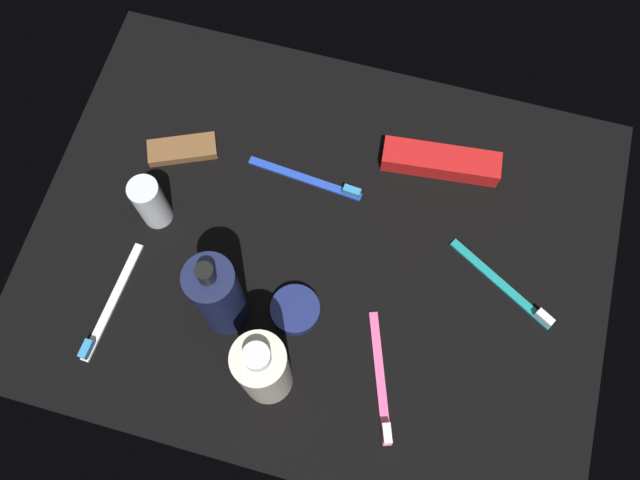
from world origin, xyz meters
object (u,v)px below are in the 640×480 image
Objects in this scene: snack_bar_brown at (182,149)px; toothbrush_pink at (381,385)px; lotion_bottle at (218,296)px; deodorant_stick at (151,203)px; toothbrush_white at (109,308)px; bodywash_bottle at (263,370)px; cream_tin_left at (295,310)px; toothpaste_box_red at (441,162)px; toothbrush_teal at (507,288)px; toothbrush_blue at (312,180)px.

toothbrush_pink is at bearing 121.32° from snack_bar_brown.
lotion_bottle reaches higher than deodorant_stick.
toothbrush_white reaches higher than snack_bar_brown.
bodywash_bottle is at bearing 12.32° from toothbrush_pink.
snack_bar_brown is 30.76cm from cream_tin_left.
lotion_bottle is 39.43cm from toothpaste_box_red.
toothbrush_blue is (31.30, -8.97, 0.00)cm from toothbrush_teal.
snack_bar_brown is (14.38, -22.37, -8.17)cm from lotion_bottle.
lotion_bottle is at bearing -166.58° from toothbrush_white.
deodorant_stick is 41.00cm from toothbrush_pink.
toothbrush_teal is at bearing -159.83° from lotion_bottle.
lotion_bottle is 27.82cm from snack_bar_brown.
toothbrush_pink is 34.48cm from toothpaste_box_red.
bodywash_bottle is at bearing 171.75° from toothbrush_white.
toothbrush_white is at bearing 34.46° from toothpaste_box_red.
toothbrush_blue is 1.02× the size of toothpaste_box_red.
toothbrush_pink is at bearing 179.57° from toothbrush_white.
deodorant_stick is 0.55× the size of toothpaste_box_red.
toothbrush_white is 26.30cm from snack_bar_brown.
lotion_bottle is 2.91× the size of cream_tin_left.
toothbrush_pink is (14.12, 17.89, 0.00)cm from toothbrush_teal.
toothbrush_teal is 0.90× the size of toothbrush_white.
toothpaste_box_red reaches higher than snack_bar_brown.
toothpaste_box_red is at bearing -139.74° from toothbrush_white.
toothbrush_teal and toothbrush_blue have the same top height.
lotion_bottle reaches higher than snack_bar_brown.
cream_tin_left is (14.03, -6.83, 0.36)cm from toothbrush_pink.
toothpaste_box_red is at bearing -128.56° from lotion_bottle.
toothpaste_box_red is 2.52× the size of cream_tin_left.
deodorant_stick is 0.54× the size of toothbrush_blue.
toothbrush_white is (22.28, 26.57, 0.00)cm from toothbrush_blue.
toothbrush_white is (1.76, 15.24, -4.26)cm from deodorant_stick.
bodywash_bottle is 26.08cm from toothbrush_white.
lotion_bottle is at bearing 141.76° from deodorant_stick.
bodywash_bottle is (-8.33, 7.42, -0.20)cm from lotion_bottle.
toothpaste_box_red is (-24.15, -30.30, -7.32)cm from lotion_bottle.
toothbrush_teal is 2.33× the size of cream_tin_left.
toothbrush_white is 26.27cm from cream_tin_left.
deodorant_stick is at bearing 66.22° from snack_bar_brown.
deodorant_stick is 52.05cm from toothbrush_teal.
toothpaste_box_red is at bearing -157.20° from toothbrush_blue.
cream_tin_left is at bearing -95.16° from bodywash_bottle.
bodywash_bottle is at bearing 140.46° from deodorant_stick.
lotion_bottle is 1.06× the size of bodywash_bottle.
toothbrush_teal is at bearing -128.27° from toothbrush_pink.
lotion_bottle is 1.25× the size of toothbrush_teal.
deodorant_stick is 25.53cm from cream_tin_left.
toothbrush_teal is 56.40cm from toothbrush_white.
toothpaste_box_red reaches higher than toothbrush_white.
toothbrush_blue is 34.68cm from toothbrush_white.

